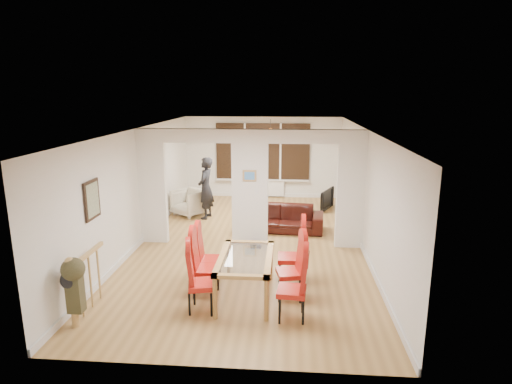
# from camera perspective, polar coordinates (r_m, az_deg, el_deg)

# --- Properties ---
(floor) EXTENTS (5.00, 9.00, 0.01)m
(floor) POSITION_cam_1_polar(r_m,az_deg,el_deg) (9.82, -0.79, -6.90)
(floor) COLOR #A67C43
(floor) RESTS_ON ground
(room_walls) EXTENTS (5.00, 9.00, 2.60)m
(room_walls) POSITION_cam_1_polar(r_m,az_deg,el_deg) (9.45, -0.81, 0.51)
(room_walls) COLOR silver
(room_walls) RESTS_ON floor
(divider_wall) EXTENTS (5.00, 0.18, 2.60)m
(divider_wall) POSITION_cam_1_polar(r_m,az_deg,el_deg) (9.45, -0.81, 0.51)
(divider_wall) COLOR white
(divider_wall) RESTS_ON floor
(bay_window_blinds) EXTENTS (3.00, 0.08, 1.80)m
(bay_window_blinds) POSITION_cam_1_polar(r_m,az_deg,el_deg) (13.77, 0.90, 5.42)
(bay_window_blinds) COLOR black
(bay_window_blinds) RESTS_ON room_walls
(radiator) EXTENTS (1.40, 0.08, 0.50)m
(radiator) POSITION_cam_1_polar(r_m,az_deg,el_deg) (13.95, 0.87, 0.51)
(radiator) COLOR white
(radiator) RESTS_ON floor
(pendant_light) EXTENTS (0.36, 0.36, 0.36)m
(pendant_light) POSITION_cam_1_polar(r_m,az_deg,el_deg) (12.55, 1.95, 7.63)
(pendant_light) COLOR orange
(pendant_light) RESTS_ON room_walls
(stair_newel) EXTENTS (0.40, 1.20, 1.10)m
(stair_newel) POSITION_cam_1_polar(r_m,az_deg,el_deg) (7.31, -21.44, -10.56)
(stair_newel) COLOR tan
(stair_newel) RESTS_ON floor
(wall_poster) EXTENTS (0.04, 0.52, 0.67)m
(wall_poster) POSITION_cam_1_polar(r_m,az_deg,el_deg) (7.76, -21.03, -0.97)
(wall_poster) COLOR gray
(wall_poster) RESTS_ON room_walls
(pillar_photo) EXTENTS (0.30, 0.03, 0.25)m
(pillar_photo) POSITION_cam_1_polar(r_m,az_deg,el_deg) (9.29, -0.87, 2.18)
(pillar_photo) COLOR #4C8CD8
(pillar_photo) RESTS_ON divider_wall
(dining_table) EXTENTS (0.88, 1.57, 0.73)m
(dining_table) POSITION_cam_1_polar(r_m,az_deg,el_deg) (7.29, -1.40, -11.25)
(dining_table) COLOR #A1763B
(dining_table) RESTS_ON floor
(dining_chair_la) EXTENTS (0.50, 0.50, 1.06)m
(dining_chair_la) POSITION_cam_1_polar(r_m,az_deg,el_deg) (6.86, -7.22, -11.49)
(dining_chair_la) COLOR #AA1911
(dining_chair_la) RESTS_ON floor
(dining_chair_lb) EXTENTS (0.45, 0.45, 1.08)m
(dining_chair_lb) POSITION_cam_1_polar(r_m,az_deg,el_deg) (7.35, -6.76, -9.66)
(dining_chair_lb) COLOR #AA1911
(dining_chair_lb) RESTS_ON floor
(dining_chair_lc) EXTENTS (0.41, 0.41, 1.02)m
(dining_chair_lc) POSITION_cam_1_polar(r_m,az_deg,el_deg) (7.81, -6.27, -8.47)
(dining_chair_lc) COLOR #AA1911
(dining_chair_lc) RESTS_ON floor
(dining_chair_ra) EXTENTS (0.47, 0.47, 1.07)m
(dining_chair_ra) POSITION_cam_1_polar(r_m,az_deg,el_deg) (6.61, 4.78, -12.36)
(dining_chair_ra) COLOR #AA1911
(dining_chair_ra) RESTS_ON floor
(dining_chair_rb) EXTENTS (0.51, 0.51, 1.06)m
(dining_chair_rb) POSITION_cam_1_polar(r_m,az_deg,el_deg) (7.22, 4.58, -10.10)
(dining_chair_rb) COLOR #AA1911
(dining_chair_rb) RESTS_ON floor
(dining_chair_rc) EXTENTS (0.46, 0.46, 1.13)m
(dining_chair_rc) POSITION_cam_1_polar(r_m,az_deg,el_deg) (7.75, 4.63, -8.15)
(dining_chair_rc) COLOR #AA1911
(dining_chair_rc) RESTS_ON floor
(sofa) EXTENTS (2.20, 1.00, 0.62)m
(sofa) POSITION_cam_1_polar(r_m,az_deg,el_deg) (10.68, 3.18, -3.47)
(sofa) COLOR black
(sofa) RESTS_ON floor
(armchair) EXTENTS (1.09, 1.09, 0.72)m
(armchair) POSITION_cam_1_polar(r_m,az_deg,el_deg) (12.09, -8.87, -1.37)
(armchair) COLOR beige
(armchair) RESTS_ON floor
(person) EXTENTS (0.66, 0.48, 1.68)m
(person) POSITION_cam_1_polar(r_m,az_deg,el_deg) (11.62, -6.71, 0.52)
(person) COLOR black
(person) RESTS_ON floor
(television) EXTENTS (1.01, 0.54, 0.60)m
(television) POSITION_cam_1_polar(r_m,az_deg,el_deg) (12.70, 9.03, -0.95)
(television) COLOR black
(television) RESTS_ON floor
(coffee_table) EXTENTS (1.09, 0.68, 0.23)m
(coffee_table) POSITION_cam_1_polar(r_m,az_deg,el_deg) (11.91, 1.46, -2.67)
(coffee_table) COLOR black
(coffee_table) RESTS_ON floor
(bottle) EXTENTS (0.07, 0.07, 0.29)m
(bottle) POSITION_cam_1_polar(r_m,az_deg,el_deg) (11.92, 0.85, -1.33)
(bottle) COLOR #143F19
(bottle) RESTS_ON coffee_table
(bowl) EXTENTS (0.23, 0.23, 0.06)m
(bowl) POSITION_cam_1_polar(r_m,az_deg,el_deg) (11.77, 2.65, -2.14)
(bowl) COLOR black
(bowl) RESTS_ON coffee_table
(shoes) EXTENTS (0.24, 0.26, 0.10)m
(shoes) POSITION_cam_1_polar(r_m,az_deg,el_deg) (9.60, 0.03, -7.07)
(shoes) COLOR black
(shoes) RESTS_ON floor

